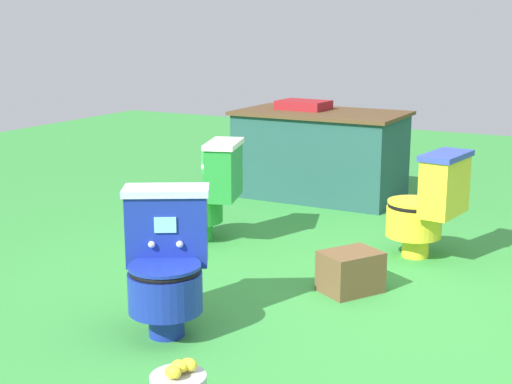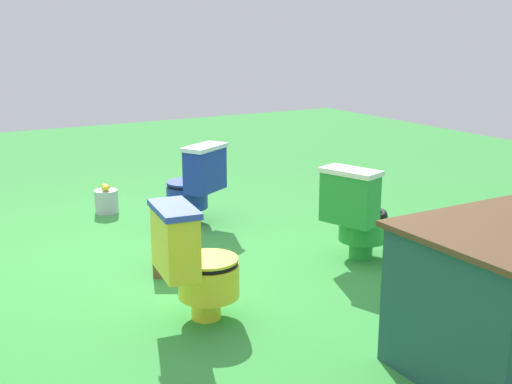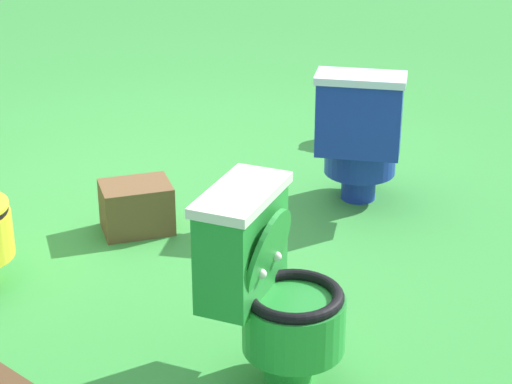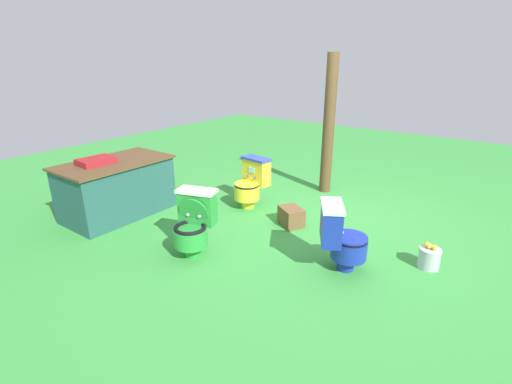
{
  "view_description": "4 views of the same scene",
  "coord_description": "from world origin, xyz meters",
  "px_view_note": "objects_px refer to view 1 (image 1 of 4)",
  "views": [
    {
      "loc": [
        1.2,
        -3.57,
        1.54
      ],
      "look_at": [
        -1.0,
        0.52,
        0.47
      ],
      "focal_mm": 51.93,
      "sensor_mm": 36.0,
      "label": 1
    },
    {
      "loc": [
        1.45,
        4.42,
        1.72
      ],
      "look_at": [
        -0.89,
        0.39,
        0.53
      ],
      "focal_mm": 45.38,
      "sensor_mm": 36.0,
      "label": 2
    },
    {
      "loc": [
        -3.37,
        2.98,
        1.99
      ],
      "look_at": [
        -1.09,
        0.38,
        0.47
      ],
      "focal_mm": 65.0,
      "sensor_mm": 36.0,
      "label": 3
    },
    {
      "loc": [
        -4.13,
        -1.98,
        2.12
      ],
      "look_at": [
        -0.65,
        0.58,
        0.52
      ],
      "focal_mm": 26.01,
      "sensor_mm": 36.0,
      "label": 4
    }
  ],
  "objects_px": {
    "vendor_table": "(320,154)",
    "small_crate": "(351,272)",
    "toilet_yellow": "(427,205)",
    "toilet_green": "(210,190)",
    "toilet_blue": "(166,261)"
  },
  "relations": [
    {
      "from": "toilet_blue",
      "to": "vendor_table",
      "type": "relative_size",
      "value": 0.5
    },
    {
      "from": "toilet_green",
      "to": "small_crate",
      "type": "height_order",
      "value": "toilet_green"
    },
    {
      "from": "toilet_green",
      "to": "vendor_table",
      "type": "relative_size",
      "value": 0.5
    },
    {
      "from": "toilet_yellow",
      "to": "small_crate",
      "type": "height_order",
      "value": "toilet_yellow"
    },
    {
      "from": "vendor_table",
      "to": "small_crate",
      "type": "distance_m",
      "value": 2.44
    },
    {
      "from": "toilet_yellow",
      "to": "toilet_green",
      "type": "relative_size",
      "value": 1.0
    },
    {
      "from": "toilet_green",
      "to": "vendor_table",
      "type": "height_order",
      "value": "vendor_table"
    },
    {
      "from": "vendor_table",
      "to": "toilet_yellow",
      "type": "bearing_deg",
      "value": -44.66
    },
    {
      "from": "toilet_blue",
      "to": "toilet_green",
      "type": "bearing_deg",
      "value": -96.4
    },
    {
      "from": "toilet_yellow",
      "to": "toilet_green",
      "type": "height_order",
      "value": "same"
    },
    {
      "from": "toilet_green",
      "to": "small_crate",
      "type": "distance_m",
      "value": 1.39
    },
    {
      "from": "vendor_table",
      "to": "toilet_green",
      "type": "bearing_deg",
      "value": -94.97
    },
    {
      "from": "toilet_yellow",
      "to": "toilet_blue",
      "type": "relative_size",
      "value": 1.0
    },
    {
      "from": "toilet_green",
      "to": "vendor_table",
      "type": "distance_m",
      "value": 1.65
    },
    {
      "from": "toilet_yellow",
      "to": "toilet_green",
      "type": "distance_m",
      "value": 1.52
    }
  ]
}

